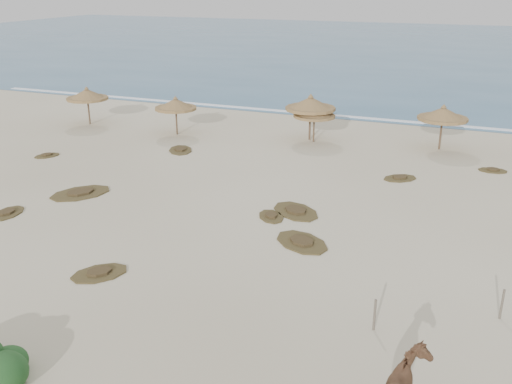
% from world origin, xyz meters
% --- Properties ---
extents(ground, '(160.00, 160.00, 0.00)m').
position_xyz_m(ground, '(0.00, 0.00, 0.00)').
color(ground, beige).
rests_on(ground, ground).
extents(ocean, '(200.00, 100.00, 0.01)m').
position_xyz_m(ocean, '(0.00, 75.00, 0.00)').
color(ocean, '#2A5D7E').
rests_on(ocean, ground).
extents(foam_line, '(70.00, 0.60, 0.01)m').
position_xyz_m(foam_line, '(0.00, 26.00, 0.00)').
color(foam_line, white).
rests_on(foam_line, ground).
extents(palapa_0, '(3.86, 3.86, 2.77)m').
position_xyz_m(palapa_0, '(-19.17, 16.82, 2.15)').
color(palapa_0, brown).
rests_on(palapa_0, ground).
extents(palapa_1, '(3.73, 3.73, 2.65)m').
position_xyz_m(palapa_1, '(-11.83, 16.60, 2.05)').
color(palapa_1, brown).
rests_on(palapa_1, ground).
extents(palapa_2, '(3.35, 3.35, 3.06)m').
position_xyz_m(palapa_2, '(-3.00, 18.57, 2.37)').
color(palapa_2, brown).
rests_on(palapa_2, ground).
extents(palapa_3, '(3.51, 3.51, 2.52)m').
position_xyz_m(palapa_3, '(-2.60, 18.14, 1.96)').
color(palapa_3, brown).
rests_on(palapa_3, ground).
extents(palapa_4, '(3.68, 3.68, 2.86)m').
position_xyz_m(palapa_4, '(5.19, 19.39, 2.22)').
color(palapa_4, brown).
rests_on(palapa_4, ground).
extents(fence_post_near, '(0.09, 0.09, 1.06)m').
position_xyz_m(fence_post_near, '(4.98, -1.64, 0.53)').
color(fence_post_near, '#695E4F').
rests_on(fence_post_near, ground).
extents(fence_post_far, '(0.09, 0.09, 1.04)m').
position_xyz_m(fence_post_far, '(8.58, 0.42, 0.52)').
color(fence_post_far, '#695E4F').
rests_on(fence_post_far, ground).
extents(scrub_0, '(1.39, 1.96, 0.16)m').
position_xyz_m(scrub_0, '(-12.20, 1.37, 0.05)').
color(scrub_0, brown).
rests_on(scrub_0, ground).
extents(scrub_1, '(3.32, 3.59, 0.16)m').
position_xyz_m(scrub_1, '(-10.74, 4.72, 0.05)').
color(scrub_1, brown).
rests_on(scrub_1, ground).
extents(scrub_2, '(1.82, 1.94, 0.16)m').
position_xyz_m(scrub_2, '(-0.91, 5.40, 0.05)').
color(scrub_2, brown).
rests_on(scrub_2, ground).
extents(scrub_3, '(3.12, 2.96, 0.16)m').
position_xyz_m(scrub_3, '(-0.06, 6.37, 0.05)').
color(scrub_3, brown).
rests_on(scrub_3, ground).
extents(scrub_6, '(2.33, 2.60, 0.16)m').
position_xyz_m(scrub_6, '(-9.72, 13.18, 0.05)').
color(scrub_6, brown).
rests_on(scrub_6, ground).
extents(scrub_7, '(2.21, 2.11, 0.16)m').
position_xyz_m(scrub_7, '(3.72, 12.79, 0.05)').
color(scrub_7, brown).
rests_on(scrub_7, ground).
extents(scrub_8, '(1.61, 1.79, 0.16)m').
position_xyz_m(scrub_8, '(-16.64, 9.23, 0.05)').
color(scrub_8, brown).
rests_on(scrub_8, ground).
extents(scrub_9, '(3.07, 2.81, 0.16)m').
position_xyz_m(scrub_9, '(1.16, 3.36, 0.05)').
color(scrub_9, brown).
rests_on(scrub_9, ground).
extents(scrub_10, '(1.65, 1.16, 0.16)m').
position_xyz_m(scrub_10, '(8.34, 16.00, 0.05)').
color(scrub_10, brown).
rests_on(scrub_10, ground).
extents(scrub_11, '(2.37, 2.45, 0.16)m').
position_xyz_m(scrub_11, '(-4.91, -1.79, 0.05)').
color(scrub_11, brown).
rests_on(scrub_11, ground).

